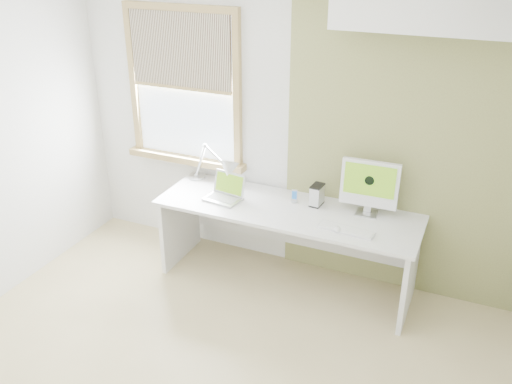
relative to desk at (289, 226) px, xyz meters
The scene contains 12 objects.
room 1.64m from the desk, 95.35° to the right, with size 4.04×3.54×2.64m.
accent_wall 1.19m from the desk, 18.97° to the left, with size 2.00×0.02×2.60m, color olive.
soffit 2.15m from the desk, ahead, with size 1.60×0.40×0.42m, color white.
window 1.54m from the desk, 166.56° to the left, with size 1.20×0.14×1.42m.
desk is the anchor object (origin of this frame).
desk_lamp 0.76m from the desk, behind, with size 0.61×0.38×0.37m.
laptop 0.61m from the desk, behind, with size 0.33×0.28×0.21m.
phone_dock 0.24m from the desk, 79.08° to the left, with size 0.07×0.07×0.12m.
external_drive 0.36m from the desk, 27.02° to the left, with size 0.10×0.15×0.18m.
imac 0.78m from the desk, 11.28° to the left, with size 0.46×0.16×0.45m.
keyboard 0.63m from the desk, 22.57° to the right, with size 0.45×0.16×0.02m.
mouse 0.59m from the desk, 27.88° to the right, with size 0.06×0.10×0.03m, color white.
Camera 1 is at (1.53, -2.42, 2.82)m, focal length 38.53 mm.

